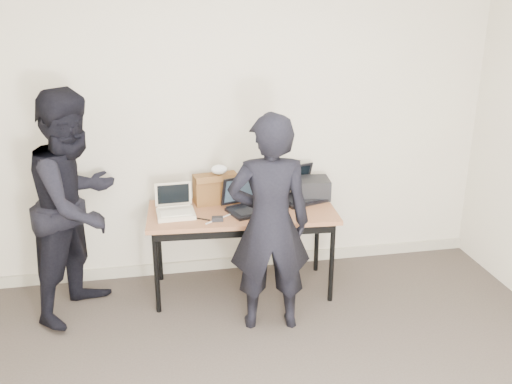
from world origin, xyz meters
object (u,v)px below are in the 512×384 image
object	(u,v)px
laptop_beige	(175,209)
person_observer	(77,205)
laptop_right	(299,191)
equipment_box	(312,188)
desk	(242,218)
leather_satchel	(216,188)
laptop_center	(247,203)
person_typist	(270,224)

from	to	relation	value
laptop_beige	person_observer	xyz separation A→B (m)	(-0.73, -0.06, 0.11)
laptop_right	equipment_box	size ratio (longest dim) A/B	1.58
desk	leather_satchel	world-z (taller)	leather_satchel
desk	laptop_beige	xyz separation A→B (m)	(-0.53, 0.03, 0.11)
laptop_center	person_typist	bearing A→B (deg)	-101.79
laptop_center	person_observer	distance (m)	1.31
person_typist	person_observer	distance (m)	1.46
laptop_beige	person_typist	bearing A→B (deg)	-43.58
laptop_center	person_observer	world-z (taller)	person_observer
laptop_beige	laptop_right	distance (m)	1.06
person_typist	desk	bearing A→B (deg)	-72.10
leather_satchel	person_typist	world-z (taller)	person_typist
desk	equipment_box	size ratio (longest dim) A/B	5.30
desk	person_typist	bearing A→B (deg)	-74.25
leather_satchel	equipment_box	xyz separation A→B (m)	(0.81, -0.04, -0.04)
laptop_right	laptop_center	bearing A→B (deg)	-177.32
laptop_beige	person_typist	size ratio (longest dim) A/B	0.19
person_observer	leather_satchel	bearing A→B (deg)	-44.91
equipment_box	person_typist	xyz separation A→B (m)	(-0.52, -0.72, 0.01)
person_typist	laptop_center	bearing A→B (deg)	-77.10
laptop_center	equipment_box	distance (m)	0.61
desk	person_observer	distance (m)	1.28
desk	laptop_center	xyz separation A→B (m)	(0.05, 0.02, 0.12)
laptop_center	laptop_right	world-z (taller)	laptop_right
leather_satchel	equipment_box	distance (m)	0.81
equipment_box	leather_satchel	bearing A→B (deg)	177.47
laptop_beige	person_observer	size ratio (longest dim) A/B	0.17
laptop_beige	laptop_center	distance (m)	0.57
laptop_right	equipment_box	world-z (taller)	laptop_right
desk	laptop_right	bearing A→B (deg)	24.14
person_observer	desk	bearing A→B (deg)	-56.97
laptop_center	equipment_box	bearing A→B (deg)	-2.05
leather_satchel	person_typist	xyz separation A→B (m)	(0.29, -0.76, -0.03)
desk	laptop_beige	world-z (taller)	laptop_beige
laptop_right	person_typist	size ratio (longest dim) A/B	0.28
leather_satchel	equipment_box	size ratio (longest dim) A/B	1.31
desk	equipment_box	xyz separation A→B (m)	(0.63, 0.19, 0.14)
laptop_beige	leather_satchel	xyz separation A→B (m)	(0.35, 0.20, 0.08)
laptop_right	person_typist	world-z (taller)	person_typist
desk	laptop_right	world-z (taller)	laptop_right
person_typist	person_observer	world-z (taller)	person_observer
laptop_right	leather_satchel	world-z (taller)	laptop_right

